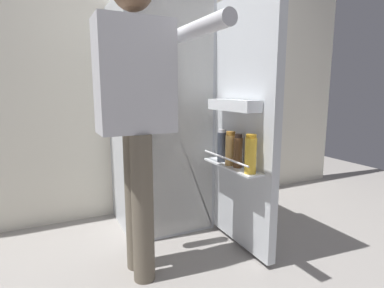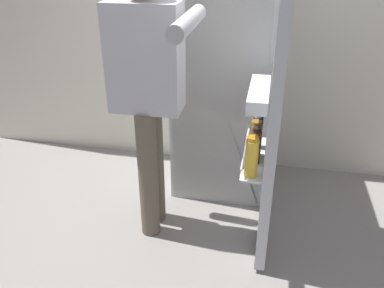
% 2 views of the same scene
% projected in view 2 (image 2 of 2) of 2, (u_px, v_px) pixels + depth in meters
% --- Properties ---
extents(ground_plane, '(6.50, 6.50, 0.00)m').
position_uv_depth(ground_plane, '(209.00, 223.00, 2.70)').
color(ground_plane, gray).
extents(kitchen_wall, '(4.40, 0.10, 2.47)m').
position_uv_depth(kitchen_wall, '(233.00, 10.00, 2.92)').
color(kitchen_wall, silver).
rests_on(kitchen_wall, ground_plane).
extents(refrigerator, '(0.71, 1.26, 1.69)m').
position_uv_depth(refrigerator, '(228.00, 80.00, 2.73)').
color(refrigerator, silver).
rests_on(refrigerator, ground_plane).
extents(person, '(0.53, 0.71, 1.67)m').
position_uv_depth(person, '(148.00, 81.00, 2.23)').
color(person, '#665B4C').
rests_on(person, ground_plane).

